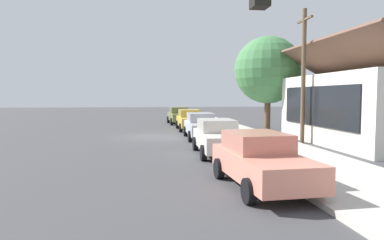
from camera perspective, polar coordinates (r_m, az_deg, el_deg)
ground_plane at (r=23.51m, az=-6.00°, el=-2.68°), size 120.00×120.00×0.00m
sidewalk_curb at (r=24.31m, az=7.32°, el=-2.28°), size 60.00×4.20×0.16m
car_olive at (r=33.96m, az=-2.12°, el=0.75°), size 4.53×2.13×1.59m
car_mustard at (r=27.88m, az=-0.37°, el=0.06°), size 4.79×1.97×1.59m
car_silver at (r=22.36m, az=1.46°, el=-0.90°), size 4.83×2.02×1.59m
car_ivory at (r=16.39m, az=4.16°, el=-2.68°), size 4.64×2.07×1.59m
car_coral at (r=10.71m, az=10.90°, el=-6.27°), size 4.62×2.23×1.59m
storefront_building at (r=22.26m, az=26.96°, el=1.89°), size 10.60×6.93×5.75m
shade_tree at (r=27.12m, az=12.06°, el=7.81°), size 4.95×4.95×7.06m
traffic_light_main at (r=6.00m, az=25.09°, el=11.14°), size 0.37×2.79×5.20m
utility_pole_wooden at (r=21.03m, az=17.41°, el=7.11°), size 1.80×0.24×7.50m
fire_hydrant_red at (r=31.15m, az=1.35°, el=-0.12°), size 0.22×0.22×0.71m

